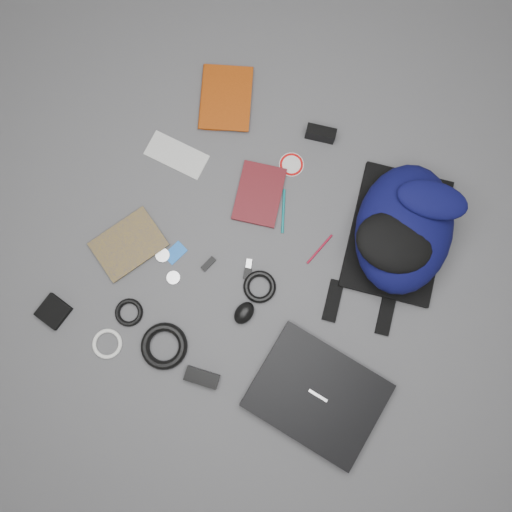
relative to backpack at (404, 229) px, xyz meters
The scene contains 24 objects.
ground 0.51m from the backpack, 142.81° to the right, with size 4.00×4.00×0.00m, color #4F4F51.
backpack is the anchor object (origin of this frame).
laptop 0.62m from the backpack, 89.80° to the right, with size 0.41×0.32×0.04m, color black.
textbook_red 0.86m from the backpack, behind, with size 0.18×0.25×0.03m, color #8D3208.
comic_book 0.99m from the backpack, 153.92° to the right, with size 0.17×0.23×0.02m, color #C1A00D.
envelope 0.83m from the backpack, behind, with size 0.22×0.10×0.00m, color silver.
dvd_case 0.51m from the backpack, 168.72° to the right, with size 0.15×0.22×0.02m, color #490E12.
compact_camera 0.45m from the backpack, 153.88° to the left, with size 0.11×0.04×0.06m, color black.
sticker_disc 0.45m from the backpack, behind, with size 0.09×0.09×0.00m, color silver.
pen_teal 0.41m from the backpack, 163.91° to the right, with size 0.01×0.01×0.16m, color #0D7275.
pen_red 0.29m from the backpack, 140.81° to the right, with size 0.01×0.01×0.13m, color maroon.
id_badge 0.78m from the backpack, 147.17° to the right, with size 0.05×0.07×0.00m, color blue.
usb_black 0.67m from the backpack, 142.93° to the right, with size 0.02×0.06×0.01m, color black.
usb_silver 0.54m from the backpack, 139.75° to the right, with size 0.02×0.05×0.01m, color #ABABAD.
key_fob 0.55m from the backpack, 137.02° to the right, with size 0.02×0.04×0.01m, color black.
mouse 0.60m from the backpack, 124.63° to the right, with size 0.06×0.08×0.04m, color black.
headphone_left 0.82m from the backpack, 146.79° to the right, with size 0.05×0.05×0.01m, color silver.
headphone_right 0.80m from the backpack, 140.86° to the right, with size 0.05×0.05×0.01m, color silver.
cable_coil 0.52m from the backpack, 130.84° to the right, with size 0.11×0.11×0.02m, color black.
power_brick 0.83m from the backpack, 115.94° to the right, with size 0.11×0.05×0.03m, color black.
power_cord_coil 0.89m from the backpack, 126.28° to the right, with size 0.16×0.16×0.03m, color black.
pouch 1.21m from the backpack, 139.19° to the right, with size 0.09×0.09×0.02m, color black.
earbud_coil 0.97m from the backpack, 135.58° to the right, with size 0.10×0.10×0.02m, color black.
white_cable_coil 1.07m from the backpack, 131.20° to the right, with size 0.10×0.10×0.01m, color white.
Camera 1 is at (0.11, -0.22, 1.72)m, focal length 35.00 mm.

